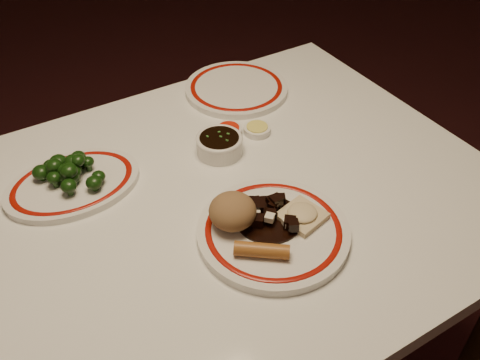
% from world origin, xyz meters
% --- Properties ---
extents(dining_table, '(1.20, 0.90, 0.75)m').
position_xyz_m(dining_table, '(0.00, 0.00, 0.66)').
color(dining_table, white).
rests_on(dining_table, ground).
extents(main_plate, '(0.37, 0.37, 0.02)m').
position_xyz_m(main_plate, '(0.06, -0.15, 0.76)').
color(main_plate, silver).
rests_on(main_plate, dining_table).
extents(rice_mound, '(0.09, 0.09, 0.06)m').
position_xyz_m(rice_mound, '(-0.00, -0.10, 0.80)').
color(rice_mound, olive).
rests_on(rice_mound, main_plate).
extents(spring_roll, '(0.09, 0.08, 0.03)m').
position_xyz_m(spring_roll, '(0.00, -0.19, 0.78)').
color(spring_roll, '#9F6027').
rests_on(spring_roll, main_plate).
extents(fried_wonton, '(0.09, 0.09, 0.02)m').
position_xyz_m(fried_wonton, '(0.12, -0.15, 0.78)').
color(fried_wonton, beige).
rests_on(fried_wonton, main_plate).
extents(stirfry_heap, '(0.13, 0.13, 0.03)m').
position_xyz_m(stirfry_heap, '(0.06, -0.12, 0.78)').
color(stirfry_heap, black).
rests_on(stirfry_heap, main_plate).
extents(broccoli_plate, '(0.29, 0.25, 0.02)m').
position_xyz_m(broccoli_plate, '(-0.22, 0.18, 0.76)').
color(broccoli_plate, silver).
rests_on(broccoli_plate, dining_table).
extents(broccoli_pile, '(0.13, 0.13, 0.05)m').
position_xyz_m(broccoli_pile, '(-0.22, 0.19, 0.79)').
color(broccoli_pile, '#23471C').
rests_on(broccoli_pile, broccoli_plate).
extents(soy_bowl, '(0.10, 0.10, 0.04)m').
position_xyz_m(soy_bowl, '(0.10, 0.13, 0.77)').
color(soy_bowl, silver).
rests_on(soy_bowl, dining_table).
extents(sweet_sour_dish, '(0.06, 0.06, 0.02)m').
position_xyz_m(sweet_sour_dish, '(0.15, 0.18, 0.76)').
color(sweet_sour_dish, silver).
rests_on(sweet_sour_dish, dining_table).
extents(mustard_dish, '(0.06, 0.06, 0.02)m').
position_xyz_m(mustard_dish, '(0.21, 0.15, 0.76)').
color(mustard_dish, silver).
rests_on(mustard_dish, dining_table).
extents(far_plate, '(0.35, 0.35, 0.02)m').
position_xyz_m(far_plate, '(0.26, 0.33, 0.76)').
color(far_plate, silver).
rests_on(far_plate, dining_table).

